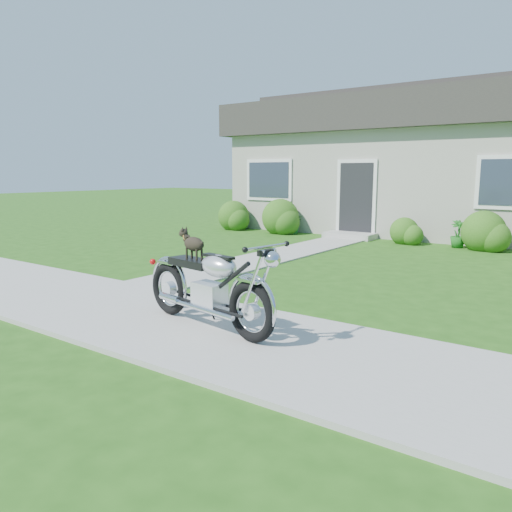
{
  "coord_description": "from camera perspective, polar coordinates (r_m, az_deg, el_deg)",
  "views": [
    {
      "loc": [
        4.5,
        -4.23,
        1.83
      ],
      "look_at": [
        0.74,
        1.0,
        0.75
      ],
      "focal_mm": 35.0,
      "sensor_mm": 36.0,
      "label": 1
    }
  ],
  "objects": [
    {
      "name": "ground",
      "position": [
        6.44,
        -10.67,
        -7.16
      ],
      "size": [
        80.0,
        80.0,
        0.0
      ],
      "primitive_type": "plane",
      "color": "#235114",
      "rests_on": "ground"
    },
    {
      "name": "shrub_row",
      "position": [
        14.48,
        7.72,
        3.91
      ],
      "size": [
        8.59,
        1.13,
        1.13
      ],
      "color": "#315F19",
      "rests_on": "ground"
    },
    {
      "name": "walkway",
      "position": [
        11.15,
        2.68,
        0.14
      ],
      "size": [
        1.2,
        8.0,
        0.03
      ],
      "primitive_type": "cube",
      "color": "#9E9B93",
      "rests_on": "ground"
    },
    {
      "name": "house",
      "position": [
        16.84,
        20.57,
        10.04
      ],
      "size": [
        12.6,
        7.03,
        4.5
      ],
      "color": "#AFAB9E",
      "rests_on": "ground"
    },
    {
      "name": "sidewalk",
      "position": [
        6.43,
        -10.67,
        -6.99
      ],
      "size": [
        24.0,
        2.2,
        0.04
      ],
      "primitive_type": "cube",
      "color": "#9E9B93",
      "rests_on": "ground"
    },
    {
      "name": "motorcycle_with_dog",
      "position": [
        5.78,
        -5.41,
        -3.41
      ],
      "size": [
        2.21,
        0.69,
        1.13
      ],
      "rotation": [
        0.0,
        0.0,
        -0.17
      ],
      "color": "black",
      "rests_on": "sidewalk"
    },
    {
      "name": "potted_plant_left",
      "position": [
        15.08,
        4.12,
        3.82
      ],
      "size": [
        0.8,
        0.78,
        0.68
      ],
      "primitive_type": "imported",
      "rotation": [
        0.0,
        0.0,
        3.72
      ],
      "color": "#195F20",
      "rests_on": "ground"
    },
    {
      "name": "potted_plant_right",
      "position": [
        13.22,
        22.1,
        2.34
      ],
      "size": [
        0.53,
        0.53,
        0.68
      ],
      "primitive_type": "imported",
      "rotation": [
        0.0,
        0.0,
        0.69
      ],
      "color": "#1B601A",
      "rests_on": "ground"
    }
  ]
}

